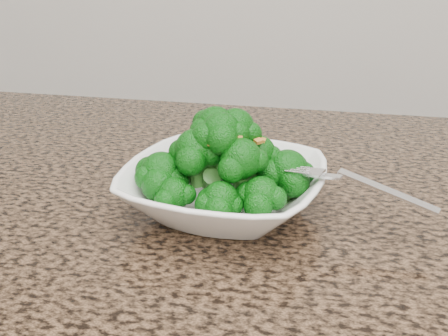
# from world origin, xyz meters

# --- Properties ---
(granite_counter) EXTENTS (1.64, 1.04, 0.03)m
(granite_counter) POSITION_xyz_m (0.00, 0.30, 0.89)
(granite_counter) COLOR brown
(granite_counter) RESTS_ON cabinet
(bowl) EXTENTS (0.23, 0.23, 0.05)m
(bowl) POSITION_xyz_m (-0.10, 0.42, 0.93)
(bowl) COLOR white
(bowl) RESTS_ON granite_counter
(broccoli_pile) EXTENTS (0.18, 0.18, 0.08)m
(broccoli_pile) POSITION_xyz_m (-0.10, 0.42, 0.99)
(broccoli_pile) COLOR #0A5B0B
(broccoli_pile) RESTS_ON bowl
(garlic_topping) EXTENTS (0.11, 0.11, 0.01)m
(garlic_topping) POSITION_xyz_m (-0.10, 0.42, 1.03)
(garlic_topping) COLOR orange
(garlic_topping) RESTS_ON broccoli_pile
(fork) EXTENTS (0.16, 0.07, 0.01)m
(fork) POSITION_xyz_m (0.01, 0.40, 0.96)
(fork) COLOR silver
(fork) RESTS_ON bowl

